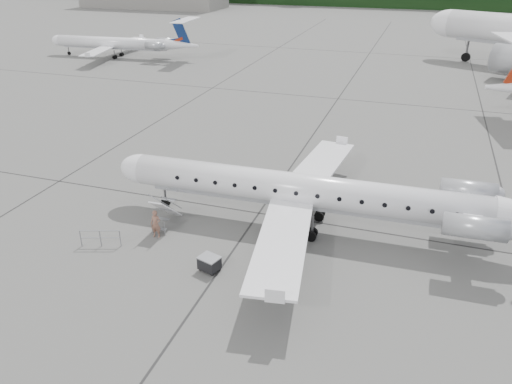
% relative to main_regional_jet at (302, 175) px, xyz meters
% --- Properties ---
extents(ground, '(320.00, 320.00, 0.00)m').
position_rel_main_regional_jet_xyz_m(ground, '(0.68, -2.56, -3.39)').
color(ground, '#5F5F5D').
rests_on(ground, ground).
extents(main_regional_jet, '(26.97, 19.76, 6.78)m').
position_rel_main_regional_jet_xyz_m(main_regional_jet, '(0.00, 0.00, 0.00)').
color(main_regional_jet, white).
rests_on(main_regional_jet, ground).
extents(airstair, '(0.92, 2.48, 2.13)m').
position_rel_main_regional_jet_xyz_m(airstair, '(-7.65, -2.43, -2.33)').
color(airstair, white).
rests_on(airstair, ground).
extents(passenger, '(0.64, 0.45, 1.67)m').
position_rel_main_regional_jet_xyz_m(passenger, '(-7.62, -3.81, -2.56)').
color(passenger, '#845948').
rests_on(passenger, ground).
extents(safety_railing, '(2.11, 0.78, 1.00)m').
position_rel_main_regional_jet_xyz_m(safety_railing, '(-10.07, -5.73, -2.89)').
color(safety_railing, gray).
rests_on(safety_railing, ground).
extents(baggage_cart, '(1.20, 1.07, 0.87)m').
position_rel_main_regional_jet_xyz_m(baggage_cart, '(-3.36, -5.95, -2.96)').
color(baggage_cart, black).
rests_on(baggage_cart, ground).
extents(bg_regional_left, '(24.07, 18.18, 6.00)m').
position_rel_main_regional_jet_xyz_m(bg_regional_left, '(-39.86, 41.39, -0.39)').
color(bg_regional_left, white).
rests_on(bg_regional_left, ground).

